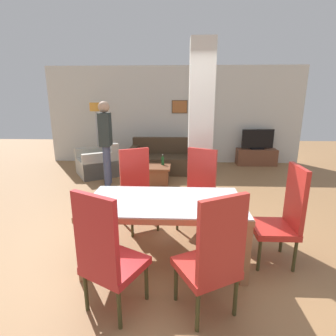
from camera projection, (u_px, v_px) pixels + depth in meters
ground_plane at (165, 258)px, 3.11m from camera, size 18.00×18.00×0.00m
back_wall at (174, 116)px, 7.47m from camera, size 7.20×0.09×2.70m
divider_pillar at (200, 129)px, 4.20m from camera, size 0.38×0.35×2.70m
dining_table at (165, 212)px, 2.96m from camera, size 1.75×0.93×0.73m
dining_chair_far_left at (138, 188)px, 3.77m from camera, size 0.62×0.62×1.14m
dining_chair_head_right at (283, 215)px, 2.91m from camera, size 0.46×0.46×1.14m
dining_chair_near_left at (107, 254)px, 2.18m from camera, size 0.62×0.62×1.14m
dining_chair_near_right at (213, 257)px, 2.15m from camera, size 0.62×0.62×1.14m
dining_chair_far_right at (198, 188)px, 3.78m from camera, size 0.62×0.62×1.14m
sofa at (165, 160)px, 6.75m from camera, size 1.75×0.91×0.83m
armchair at (99, 163)px, 6.44m from camera, size 1.21×1.23×0.81m
coffee_table at (158, 175)px, 5.77m from camera, size 0.56×0.58×0.40m
bottle at (163, 161)px, 5.82m from camera, size 0.07×0.07×0.23m
tv_stand at (256, 157)px, 7.39m from camera, size 1.09×0.40×0.46m
tv_screen at (258, 140)px, 7.26m from camera, size 0.89×0.24×0.55m
floor_lamp at (96, 114)px, 6.95m from camera, size 0.29×0.29×1.72m
standing_person at (106, 137)px, 5.51m from camera, size 0.25×0.40×1.78m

